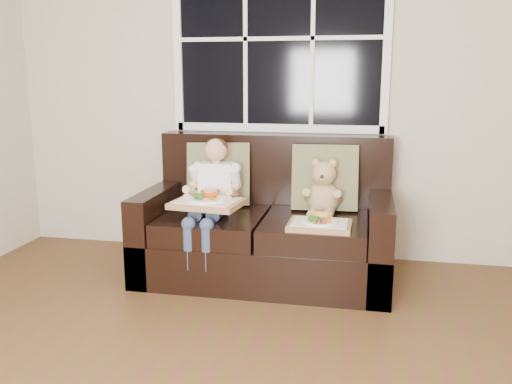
% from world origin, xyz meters
% --- Properties ---
extents(room_walls, '(4.52, 5.02, 2.71)m').
position_xyz_m(room_walls, '(0.00, 0.00, 1.59)').
color(room_walls, '#BAAC9A').
rests_on(room_walls, ground).
extents(window_back, '(1.62, 0.04, 1.37)m').
position_xyz_m(window_back, '(-0.14, 2.48, 1.65)').
color(window_back, black).
rests_on(window_back, room_walls).
extents(loveseat, '(1.70, 0.92, 0.96)m').
position_xyz_m(loveseat, '(-0.14, 2.02, 0.31)').
color(loveseat, black).
rests_on(loveseat, ground).
extents(pillow_left, '(0.48, 0.29, 0.47)m').
position_xyz_m(pillow_left, '(-0.53, 2.17, 0.68)').
color(pillow_left, '#6C6743').
rests_on(pillow_left, loveseat).
extents(pillow_right, '(0.47, 0.25, 0.47)m').
position_xyz_m(pillow_right, '(0.24, 2.17, 0.68)').
color(pillow_right, '#6C6743').
rests_on(pillow_right, loveseat).
extents(child, '(0.35, 0.58, 0.79)m').
position_xyz_m(child, '(-0.50, 1.90, 0.63)').
color(child, white).
rests_on(child, loveseat).
extents(teddy_bear, '(0.23, 0.30, 0.40)m').
position_xyz_m(teddy_bear, '(0.25, 2.04, 0.61)').
color(teddy_bear, tan).
rests_on(teddy_bear, loveseat).
extents(tray_left, '(0.48, 0.38, 0.10)m').
position_xyz_m(tray_left, '(-0.49, 1.72, 0.58)').
color(tray_left, '#A7824B').
rests_on(tray_left, child).
extents(tray_right, '(0.40, 0.30, 0.09)m').
position_xyz_m(tray_right, '(0.26, 1.68, 0.48)').
color(tray_right, '#A7824B').
rests_on(tray_right, loveseat).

